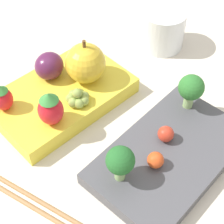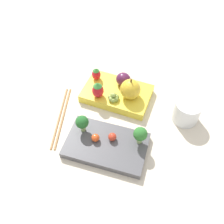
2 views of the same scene
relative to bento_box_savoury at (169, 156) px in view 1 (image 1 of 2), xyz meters
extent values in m
plane|color=beige|center=(-0.01, -0.09, -0.01)|extent=(4.00, 4.00, 0.00)
cube|color=#4C4C51|center=(0.00, 0.00, 0.00)|extent=(0.21, 0.14, 0.02)
cube|color=yellow|center=(0.01, -0.17, 0.00)|extent=(0.21, 0.15, 0.03)
cylinder|color=#93B770|center=(0.07, -0.03, 0.02)|extent=(0.01, 0.01, 0.02)
sphere|color=#236028|center=(0.07, -0.03, 0.04)|extent=(0.03, 0.03, 0.03)
cylinder|color=#93B770|center=(-0.08, -0.02, 0.02)|extent=(0.01, 0.01, 0.02)
sphere|color=#2D702D|center=(-0.08, -0.02, 0.04)|extent=(0.03, 0.03, 0.03)
sphere|color=red|center=(-0.01, -0.02, 0.02)|extent=(0.02, 0.02, 0.02)
sphere|color=#DB4C1E|center=(0.03, 0.00, 0.02)|extent=(0.02, 0.02, 0.02)
sphere|color=gold|center=(-0.03, -0.16, 0.04)|extent=(0.06, 0.06, 0.06)
cylinder|color=brown|center=(-0.03, -0.16, 0.08)|extent=(0.00, 0.00, 0.01)
ellipsoid|color=red|center=(0.06, -0.14, 0.04)|extent=(0.03, 0.03, 0.04)
cone|color=#388438|center=(0.06, -0.14, 0.06)|extent=(0.02, 0.02, 0.01)
ellipsoid|color=red|center=(0.08, -0.21, 0.03)|extent=(0.03, 0.03, 0.03)
cone|color=#388438|center=(0.08, -0.21, 0.05)|extent=(0.02, 0.02, 0.01)
ellipsoid|color=#511E42|center=(0.00, -0.21, 0.03)|extent=(0.04, 0.04, 0.04)
sphere|color=#8EA84C|center=(0.02, -0.14, 0.02)|extent=(0.01, 0.01, 0.01)
sphere|color=#8EA84C|center=(0.02, -0.13, 0.02)|extent=(0.01, 0.01, 0.01)
sphere|color=#8EA84C|center=(0.01, -0.13, 0.02)|extent=(0.01, 0.01, 0.01)
sphere|color=#8EA84C|center=(0.00, -0.14, 0.02)|extent=(0.01, 0.01, 0.01)
sphere|color=#8EA84C|center=(0.00, -0.14, 0.02)|extent=(0.01, 0.01, 0.01)
sphere|color=#8EA84C|center=(0.01, -0.15, 0.02)|extent=(0.01, 0.01, 0.01)
sphere|color=#8EA84C|center=(0.02, -0.15, 0.02)|extent=(0.01, 0.01, 0.01)
sphere|color=#8EA84C|center=(0.01, -0.14, 0.03)|extent=(0.01, 0.01, 0.01)
cylinder|color=silver|center=(-0.19, -0.13, 0.02)|extent=(0.07, 0.07, 0.06)
cylinder|color=#A37547|center=(0.15, -0.07, -0.01)|extent=(0.03, 0.21, 0.01)
cylinder|color=#A37547|center=(0.14, -0.07, -0.01)|extent=(0.03, 0.21, 0.01)
camera|label=1|loc=(0.26, 0.11, 0.39)|focal=60.00mm
camera|label=2|loc=(-0.08, 0.31, 0.55)|focal=40.00mm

